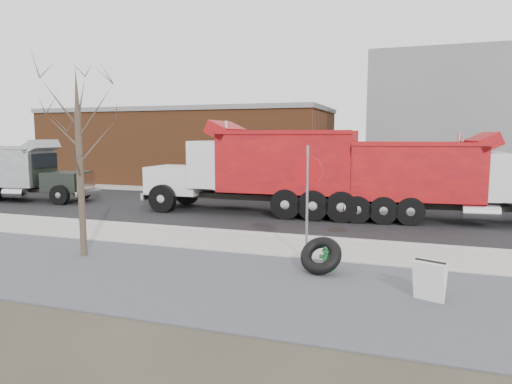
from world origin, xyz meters
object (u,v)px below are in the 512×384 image
(stop_sign, at_px, (307,184))
(dump_truck_red_a, at_px, (443,178))
(dump_truck_red_b, at_px, (259,167))
(fire_hydrant, at_px, (327,258))
(sandwich_board, at_px, (430,281))
(truck_tire, at_px, (321,255))
(dump_truck_grey, at_px, (19,170))

(stop_sign, bearing_deg, dump_truck_red_a, 62.50)
(stop_sign, xyz_separation_m, dump_truck_red_b, (-3.61, 6.89, -0.09))
(fire_hydrant, height_order, sandwich_board, sandwich_board)
(truck_tire, distance_m, sandwich_board, 2.73)
(fire_hydrant, distance_m, sandwich_board, 2.72)
(dump_truck_grey, bearing_deg, fire_hydrant, -29.89)
(dump_truck_red_a, distance_m, dump_truck_grey, 20.32)
(fire_hydrant, bearing_deg, dump_truck_red_a, 75.48)
(fire_hydrant, distance_m, stop_sign, 2.05)
(dump_truck_red_b, bearing_deg, dump_truck_red_a, -179.10)
(stop_sign, xyz_separation_m, dump_truck_grey, (-16.52, 6.47, -0.51))
(truck_tire, height_order, stop_sign, stop_sign)
(truck_tire, height_order, dump_truck_red_a, dump_truck_red_a)
(fire_hydrant, xyz_separation_m, sandwich_board, (2.32, -1.42, 0.11))
(fire_hydrant, distance_m, dump_truck_red_b, 8.96)
(truck_tire, xyz_separation_m, dump_truck_red_b, (-4.19, 7.87, 1.55))
(stop_sign, bearing_deg, dump_truck_red_b, 118.05)
(sandwich_board, distance_m, dump_truck_red_b, 11.35)
(stop_sign, height_order, dump_truck_grey, dump_truck_grey)
(dump_truck_red_b, distance_m, dump_truck_grey, 12.92)
(dump_truck_grey, bearing_deg, dump_truck_red_a, -5.12)
(truck_tire, relative_size, dump_truck_red_a, 0.14)
(dump_truck_red_a, bearing_deg, dump_truck_red_b, 176.15)
(dump_truck_red_b, bearing_deg, truck_tire, 116.84)
(stop_sign, height_order, dump_truck_red_a, dump_truck_red_a)
(fire_hydrant, height_order, dump_truck_grey, dump_truck_grey)
(fire_hydrant, height_order, dump_truck_red_b, dump_truck_red_b)
(fire_hydrant, relative_size, truck_tire, 0.63)
(sandwich_board, xyz_separation_m, dump_truck_red_a, (0.77, 9.35, 1.30))
(dump_truck_red_a, bearing_deg, truck_tire, -117.50)
(stop_sign, distance_m, sandwich_board, 4.08)
(truck_tire, relative_size, dump_truck_red_b, 0.12)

